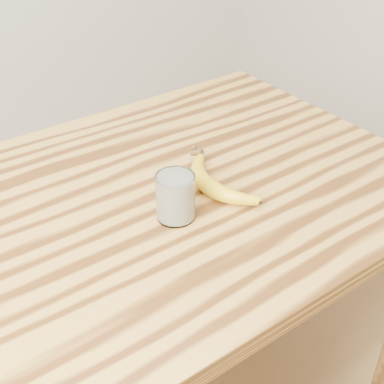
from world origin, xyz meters
TOP-DOWN VIEW (x-y plane):
  - table at (0.00, 0.00)m, footprint 1.20×0.80m
  - smoothie_glass at (0.02, -0.09)m, footprint 0.07×0.07m
  - banana at (0.12, -0.06)m, footprint 0.12×0.30m

SIDE VIEW (x-z plane):
  - table at x=0.00m, z-range 0.32..1.22m
  - banana at x=0.12m, z-range 0.90..0.94m
  - smoothie_glass at x=0.02m, z-range 0.90..0.99m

